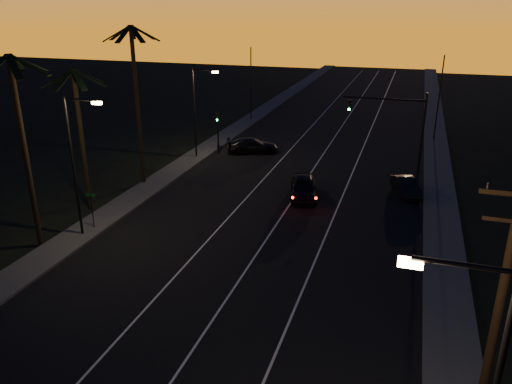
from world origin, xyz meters
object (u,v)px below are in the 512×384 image
(utility_pole, at_px, (498,314))
(right_car, at_px, (406,186))
(lead_car, at_px, (303,187))
(signal_mast, at_px, (396,117))
(cross_car, at_px, (252,146))

(utility_pole, distance_m, right_car, 24.56)
(lead_car, bearing_deg, utility_pole, -63.34)
(utility_pole, relative_size, signal_mast, 1.41)
(utility_pole, bearing_deg, cross_car, 119.89)
(signal_mast, distance_m, cross_car, 14.16)
(signal_mast, height_order, right_car, signal_mast)
(utility_pole, height_order, cross_car, utility_pole)
(lead_car, bearing_deg, cross_car, 125.78)
(signal_mast, relative_size, right_car, 1.68)
(signal_mast, bearing_deg, lead_car, -123.34)
(lead_car, height_order, cross_car, lead_car)
(cross_car, bearing_deg, right_car, -26.07)
(cross_car, bearing_deg, utility_pole, -60.11)
(lead_car, height_order, right_car, lead_car)
(lead_car, distance_m, cross_car, 12.83)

